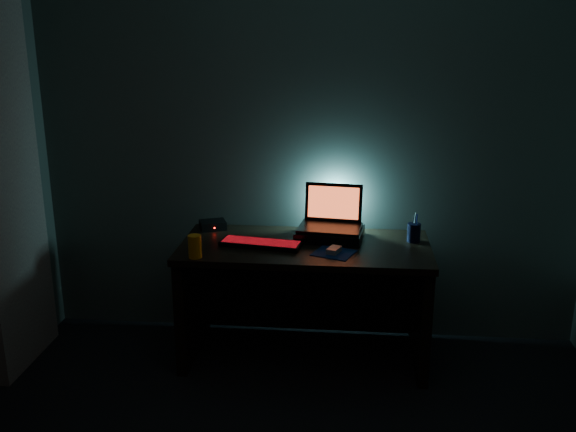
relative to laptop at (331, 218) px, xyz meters
The scene contains 11 objects.
room 1.84m from the laptop, 94.79° to the right, with size 3.50×4.00×2.50m.
desk 0.43m from the laptop, 140.31° to the right, with size 1.50×0.70×0.75m.
curtain 1.92m from the laptop, 168.55° to the right, with size 0.06×0.65×2.30m, color beige.
riser 0.10m from the laptop, 96.92° to the right, with size 0.40×0.30×0.06m, color black.
laptop is the anchor object (origin of this frame).
keyboard 0.48m from the laptop, 150.90° to the right, with size 0.50×0.23×0.03m.
mousepad 0.34m from the laptop, 85.14° to the right, with size 0.22×0.20×0.00m, color navy.
mouse 0.33m from the laptop, 85.14° to the right, with size 0.06×0.10×0.03m, color gray.
pen_cup 0.51m from the laptop, ahead, with size 0.08×0.08×0.11m, color black.
juice_glass 0.89m from the laptop, 148.40° to the right, with size 0.08×0.08×0.13m, color orange.
router 0.78m from the laptop, behind, with size 0.20×0.18×0.05m.
Camera 1 is at (0.25, -2.02, 2.01)m, focal length 40.00 mm.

